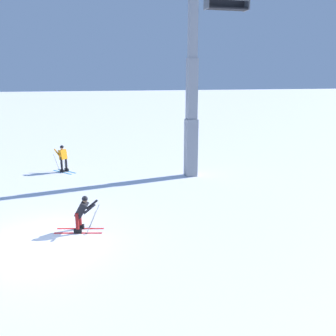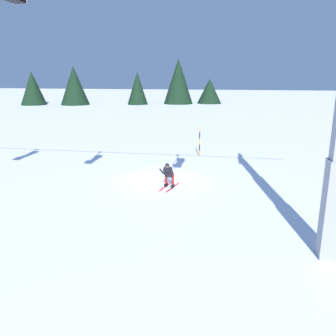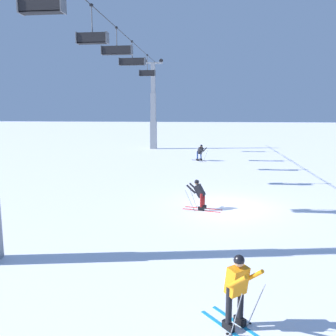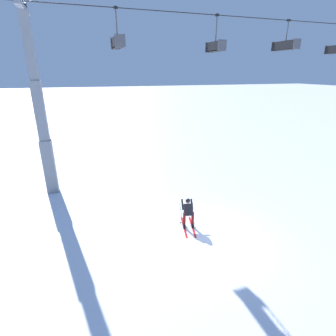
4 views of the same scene
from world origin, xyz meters
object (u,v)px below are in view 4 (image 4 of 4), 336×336
at_px(chairlift_seat_second, 214,46).
at_px(chairlift_seat_middle, 284,46).
at_px(skier_carving_main, 188,211).
at_px(chairlift_seat_nearest, 116,42).
at_px(lift_tower_near, 42,120).

distance_m(chairlift_seat_second, chairlift_seat_middle, 5.43).
bearing_deg(skier_carving_main, chairlift_seat_nearest, 107.71).
relative_size(skier_carving_main, chairlift_seat_nearest, 0.89).
bearing_deg(skier_carving_main, lift_tower_near, 136.21).
relative_size(lift_tower_near, chairlift_seat_nearest, 5.03).
xyz_separation_m(lift_tower_near, chairlift_seat_second, (10.69, -0.00, 4.11)).
relative_size(skier_carving_main, chairlift_seat_second, 0.87).
xyz_separation_m(lift_tower_near, chairlift_seat_nearest, (4.51, 0.00, 4.16)).
xyz_separation_m(lift_tower_near, chairlift_seat_middle, (16.11, -0.00, 4.29)).
bearing_deg(chairlift_seat_second, chairlift_seat_nearest, 180.00).
distance_m(skier_carving_main, chairlift_seat_nearest, 10.20).
bearing_deg(chairlift_seat_second, chairlift_seat_middle, -0.00).
height_order(chairlift_seat_nearest, chairlift_seat_middle, same).
height_order(skier_carving_main, chairlift_seat_nearest, chairlift_seat_nearest).
relative_size(skier_carving_main, lift_tower_near, 0.18).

